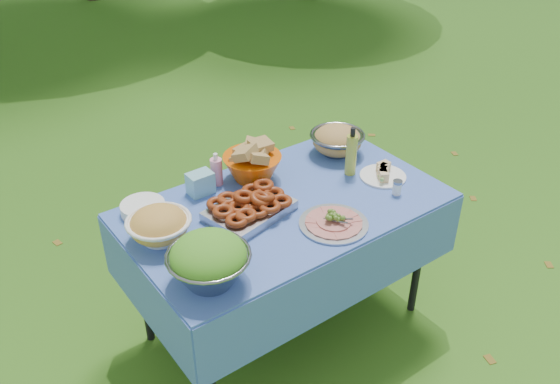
{
  "coord_description": "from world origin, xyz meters",
  "views": [
    {
      "loc": [
        -1.35,
        -1.81,
        2.29
      ],
      "look_at": [
        -0.03,
        0.0,
        0.84
      ],
      "focal_mm": 38.0,
      "sensor_mm": 36.0,
      "label": 1
    }
  ],
  "objects_px": {
    "plate_stack": "(143,208)",
    "bread_bowl": "(252,161)",
    "salad_bowl": "(209,260)",
    "pasta_bowl_steel": "(337,140)",
    "oil_bottle": "(351,151)",
    "charcuterie_platter": "(334,218)",
    "picnic_table": "(285,267)"
  },
  "relations": [
    {
      "from": "picnic_table",
      "to": "plate_stack",
      "type": "height_order",
      "value": "plate_stack"
    },
    {
      "from": "picnic_table",
      "to": "bread_bowl",
      "type": "distance_m",
      "value": 0.55
    },
    {
      "from": "salad_bowl",
      "to": "charcuterie_platter",
      "type": "height_order",
      "value": "salad_bowl"
    },
    {
      "from": "picnic_table",
      "to": "oil_bottle",
      "type": "xyz_separation_m",
      "value": [
        0.42,
        0.03,
        0.51
      ]
    },
    {
      "from": "charcuterie_platter",
      "to": "pasta_bowl_steel",
      "type": "bearing_deg",
      "value": 48.19
    },
    {
      "from": "salad_bowl",
      "to": "charcuterie_platter",
      "type": "bearing_deg",
      "value": 0.31
    },
    {
      "from": "plate_stack",
      "to": "pasta_bowl_steel",
      "type": "xyz_separation_m",
      "value": [
        1.07,
        -0.09,
        0.05
      ]
    },
    {
      "from": "salad_bowl",
      "to": "picnic_table",
      "type": "bearing_deg",
      "value": 25.24
    },
    {
      "from": "salad_bowl",
      "to": "pasta_bowl_steel",
      "type": "relative_size",
      "value": 1.13
    },
    {
      "from": "salad_bowl",
      "to": "charcuterie_platter",
      "type": "xyz_separation_m",
      "value": [
        0.62,
        0.0,
        -0.07
      ]
    },
    {
      "from": "picnic_table",
      "to": "bread_bowl",
      "type": "xyz_separation_m",
      "value": [
        0.0,
        0.28,
        0.48
      ]
    },
    {
      "from": "plate_stack",
      "to": "pasta_bowl_steel",
      "type": "height_order",
      "value": "pasta_bowl_steel"
    },
    {
      "from": "picnic_table",
      "to": "plate_stack",
      "type": "bearing_deg",
      "value": 150.18
    },
    {
      "from": "bread_bowl",
      "to": "charcuterie_platter",
      "type": "relative_size",
      "value": 0.94
    },
    {
      "from": "bread_bowl",
      "to": "oil_bottle",
      "type": "xyz_separation_m",
      "value": [
        0.42,
        -0.25,
        0.03
      ]
    },
    {
      "from": "plate_stack",
      "to": "pasta_bowl_steel",
      "type": "bearing_deg",
      "value": -4.68
    },
    {
      "from": "plate_stack",
      "to": "oil_bottle",
      "type": "relative_size",
      "value": 0.79
    },
    {
      "from": "picnic_table",
      "to": "pasta_bowl_steel",
      "type": "bearing_deg",
      "value": 24.54
    },
    {
      "from": "charcuterie_platter",
      "to": "oil_bottle",
      "type": "relative_size",
      "value": 1.21
    },
    {
      "from": "salad_bowl",
      "to": "charcuterie_platter",
      "type": "relative_size",
      "value": 1.05
    },
    {
      "from": "salad_bowl",
      "to": "plate_stack",
      "type": "relative_size",
      "value": 1.6
    },
    {
      "from": "picnic_table",
      "to": "charcuterie_platter",
      "type": "distance_m",
      "value": 0.49
    },
    {
      "from": "picnic_table",
      "to": "oil_bottle",
      "type": "bearing_deg",
      "value": 3.99
    },
    {
      "from": "picnic_table",
      "to": "salad_bowl",
      "type": "height_order",
      "value": "salad_bowl"
    },
    {
      "from": "bread_bowl",
      "to": "oil_bottle",
      "type": "distance_m",
      "value": 0.49
    },
    {
      "from": "salad_bowl",
      "to": "plate_stack",
      "type": "distance_m",
      "value": 0.59
    },
    {
      "from": "oil_bottle",
      "to": "salad_bowl",
      "type": "bearing_deg",
      "value": -163.46
    },
    {
      "from": "salad_bowl",
      "to": "charcuterie_platter",
      "type": "distance_m",
      "value": 0.63
    },
    {
      "from": "plate_stack",
      "to": "bread_bowl",
      "type": "bearing_deg",
      "value": -4.44
    },
    {
      "from": "plate_stack",
      "to": "charcuterie_platter",
      "type": "bearing_deg",
      "value": -42.46
    },
    {
      "from": "salad_bowl",
      "to": "pasta_bowl_steel",
      "type": "distance_m",
      "value": 1.17
    },
    {
      "from": "oil_bottle",
      "to": "pasta_bowl_steel",
      "type": "bearing_deg",
      "value": 66.9
    }
  ]
}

